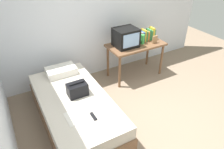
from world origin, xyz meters
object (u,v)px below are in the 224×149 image
at_px(bed, 75,110).
at_px(tv, 126,37).
at_px(remote_dark, 93,116).
at_px(pillow, 61,71).
at_px(water_bottle, 143,39).
at_px(magazine, 74,118).
at_px(picture_frame, 155,39).
at_px(handbag, 77,89).
at_px(book_row, 147,35).
at_px(desk, 136,48).

distance_m(bed, tv, 1.70).
bearing_deg(remote_dark, pillow, 91.62).
height_order(water_bottle, remote_dark, water_bottle).
bearing_deg(magazine, bed, 69.89).
relative_size(picture_frame, magazine, 0.54).
bearing_deg(pillow, remote_dark, -88.38).
bearing_deg(water_bottle, picture_frame, -22.07).
xyz_separation_m(picture_frame, handbag, (-1.89, -0.53, -0.22)).
xyz_separation_m(water_bottle, book_row, (0.19, 0.12, 0.01)).
distance_m(tv, handbag, 1.51).
distance_m(handbag, magazine, 0.51).
bearing_deg(book_row, water_bottle, -148.36).
relative_size(bed, water_bottle, 10.42).
xyz_separation_m(bed, water_bottle, (1.73, 0.66, 0.59)).
height_order(water_bottle, handbag, water_bottle).
bearing_deg(tv, remote_dark, -135.90).
xyz_separation_m(bed, book_row, (1.93, 0.78, 0.60)).
xyz_separation_m(desk, remote_dark, (-1.54, -1.24, -0.14)).
distance_m(desk, water_bottle, 0.23).
bearing_deg(magazine, tv, 36.74).
distance_m(bed, remote_dark, 0.59).
xyz_separation_m(tv, water_bottle, (0.35, -0.07, -0.08)).
xyz_separation_m(desk, handbag, (-1.54, -0.68, -0.05)).
bearing_deg(remote_dark, desk, 38.91).
relative_size(water_bottle, handbag, 0.64).
bearing_deg(tv, desk, -3.72).
height_order(pillow, remote_dark, pillow).
xyz_separation_m(bed, handbag, (0.08, 0.03, 0.35)).
height_order(desk, pillow, desk).
bearing_deg(book_row, remote_dark, -144.74).
relative_size(bed, remote_dark, 12.82).
height_order(tv, magazine, tv).
xyz_separation_m(magazine, remote_dark, (0.24, -0.11, 0.01)).
distance_m(bed, magazine, 0.51).
bearing_deg(picture_frame, water_bottle, 157.93).
xyz_separation_m(water_bottle, picture_frame, (0.23, -0.10, -0.02)).
bearing_deg(bed, remote_dark, -80.83).
bearing_deg(picture_frame, bed, -164.03).
relative_size(desk, book_row, 3.27).
distance_m(tv, magazine, 1.96).
height_order(water_bottle, magazine, water_bottle).
xyz_separation_m(bed, picture_frame, (1.97, 0.56, 0.57)).
bearing_deg(magazine, pillow, 80.17).
bearing_deg(handbag, water_bottle, 20.68).
bearing_deg(handbag, desk, 23.83).
bearing_deg(water_bottle, bed, -159.21).
distance_m(bed, picture_frame, 2.12).
relative_size(book_row, handbag, 1.18).
xyz_separation_m(book_row, picture_frame, (0.04, -0.21, -0.03)).
relative_size(bed, desk, 1.72).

